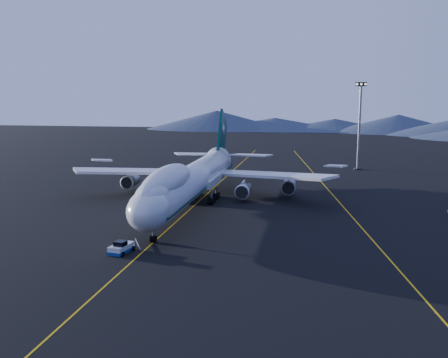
# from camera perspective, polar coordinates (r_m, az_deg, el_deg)

# --- Properties ---
(ground) EXTENTS (500.00, 500.00, 0.00)m
(ground) POSITION_cam_1_polar(r_m,az_deg,el_deg) (104.48, -3.48, -3.10)
(ground) COLOR black
(ground) RESTS_ON ground
(taxiway_line_main) EXTENTS (0.25, 220.00, 0.01)m
(taxiway_line_main) POSITION_cam_1_polar(r_m,az_deg,el_deg) (104.48, -3.48, -3.09)
(taxiway_line_main) COLOR #EAB10D
(taxiway_line_main) RESTS_ON ground
(taxiway_line_side) EXTENTS (28.08, 198.09, 0.01)m
(taxiway_line_side) POSITION_cam_1_polar(r_m,az_deg,el_deg) (111.45, 12.96, -2.52)
(taxiway_line_side) COLOR #EAB10D
(taxiway_line_side) RESTS_ON ground
(boeing_747) EXTENTS (59.62, 72.43, 19.37)m
(boeing_747) POSITION_cam_1_polar(r_m,az_deg,el_deg) (103.40, -3.51, 0.05)
(boeing_747) COLOR silver
(boeing_747) RESTS_ON ground
(pushback_tug) EXTENTS (3.12, 4.71, 1.91)m
(pushback_tug) POSITION_cam_1_polar(r_m,az_deg,el_deg) (75.52, -11.64, -7.79)
(pushback_tug) COLOR silver
(pushback_tug) RESTS_ON ground
(floodlight_mast) EXTENTS (3.31, 2.48, 26.77)m
(floodlight_mast) POSITION_cam_1_polar(r_m,az_deg,el_deg) (159.62, 15.21, 5.89)
(floodlight_mast) COLOR black
(floodlight_mast) RESTS_ON ground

